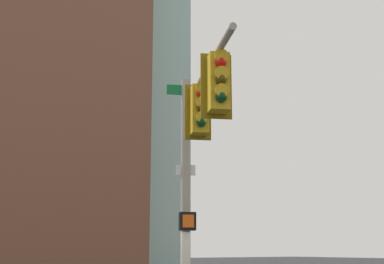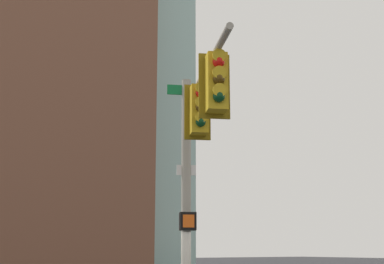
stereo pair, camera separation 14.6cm
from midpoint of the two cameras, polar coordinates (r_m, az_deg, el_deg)
The scene contains 1 object.
signal_pole_assembly at distance 11.03m, azimuth 0.80°, elevation -1.98°, with size 2.43×4.74×6.10m.
Camera 2 is at (6.37, 10.09, 2.14)m, focal length 49.98 mm.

